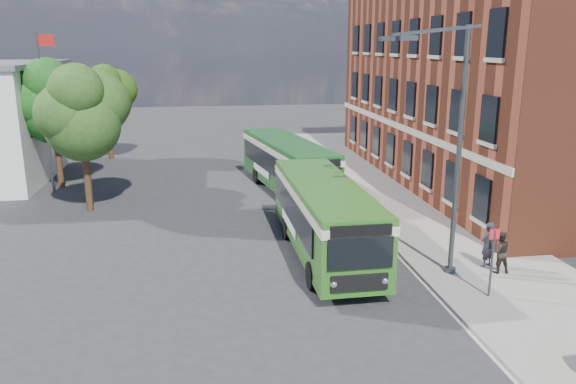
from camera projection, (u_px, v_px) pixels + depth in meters
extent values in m
plane|color=#29292B|center=(303.00, 263.00, 22.13)|extent=(120.00, 120.00, 0.00)
cube|color=gray|center=(403.00, 200.00, 30.77)|extent=(6.00, 48.00, 0.15)
cube|color=beige|center=(349.00, 204.00, 30.35)|extent=(0.12, 48.00, 0.01)
cube|color=brown|center=(496.00, 85.00, 34.11)|extent=(12.00, 26.00, 12.00)
cube|color=beige|center=(398.00, 126.00, 33.84)|extent=(0.12, 26.00, 0.35)
cylinder|color=#3B3E40|center=(45.00, 115.00, 31.62)|extent=(0.10, 0.10, 9.00)
cube|color=#A91413|center=(46.00, 40.00, 30.64)|extent=(0.90, 0.02, 0.60)
cylinder|color=#3B3E40|center=(450.00, 271.00, 20.93)|extent=(0.44, 0.44, 0.30)
cylinder|color=#3B3E40|center=(458.00, 157.00, 19.83)|extent=(0.18, 0.18, 9.00)
cube|color=#3B3E40|center=(441.00, 30.00, 17.98)|extent=(2.58, 0.46, 0.37)
cube|color=#3B3E40|center=(426.00, 31.00, 19.13)|extent=(2.58, 0.46, 0.37)
cube|color=#3B3E40|center=(409.00, 38.00, 17.41)|extent=(0.55, 0.22, 0.16)
cube|color=#3B3E40|center=(387.00, 39.00, 19.48)|extent=(0.55, 0.22, 0.16)
cylinder|color=#3B3E40|center=(491.00, 266.00, 18.60)|extent=(0.08, 0.08, 2.50)
cube|color=red|center=(495.00, 234.00, 18.33)|extent=(0.35, 0.04, 0.35)
cube|color=#2D621E|center=(324.00, 213.00, 22.58)|extent=(2.66, 10.02, 2.45)
cube|color=#2D621E|center=(324.00, 243.00, 22.90)|extent=(2.70, 10.06, 0.14)
cube|color=black|center=(292.00, 210.00, 22.63)|extent=(0.21, 8.18, 1.10)
cube|color=black|center=(353.00, 207.00, 23.04)|extent=(0.21, 8.18, 1.10)
cube|color=beige|center=(325.00, 193.00, 22.37)|extent=(2.72, 10.08, 0.32)
cube|color=#2D621E|center=(325.00, 185.00, 22.28)|extent=(2.56, 9.92, 0.12)
cube|color=black|center=(360.00, 253.00, 17.75)|extent=(2.15, 0.11, 1.05)
cube|color=black|center=(361.00, 231.00, 17.55)|extent=(2.00, 0.11, 0.38)
cube|color=black|center=(360.00, 283.00, 17.99)|extent=(1.90, 0.11, 0.55)
sphere|color=silver|center=(334.00, 284.00, 17.87)|extent=(0.26, 0.26, 0.26)
sphere|color=silver|center=(385.00, 281.00, 18.14)|extent=(0.26, 0.26, 0.26)
cube|color=black|center=(301.00, 179.00, 27.31)|extent=(2.00, 0.11, 0.90)
cube|color=white|center=(289.00, 222.00, 23.49)|extent=(0.09, 3.20, 0.45)
cylinder|color=black|center=(312.00, 276.00, 19.67)|extent=(0.30, 1.00, 1.00)
cylinder|color=black|center=(376.00, 271.00, 20.05)|extent=(0.30, 1.00, 1.00)
cylinder|color=black|center=(287.00, 228.00, 24.80)|extent=(0.30, 1.00, 1.00)
cylinder|color=black|center=(338.00, 225.00, 25.18)|extent=(0.30, 1.00, 1.00)
cube|color=#184E1C|center=(287.00, 162.00, 32.56)|extent=(4.31, 10.82, 2.45)
cube|color=#184E1C|center=(287.00, 183.00, 32.88)|extent=(4.35, 10.87, 0.14)
cube|color=black|center=(265.00, 160.00, 32.41)|extent=(1.61, 8.62, 1.10)
cube|color=black|center=(306.00, 157.00, 33.20)|extent=(1.61, 8.62, 1.10)
cube|color=beige|center=(287.00, 148.00, 32.35)|extent=(4.37, 10.89, 0.32)
cube|color=#184E1C|center=(287.00, 142.00, 32.26)|extent=(4.19, 10.70, 0.12)
cube|color=black|center=(321.00, 179.00, 27.65)|extent=(2.13, 0.45, 1.05)
cube|color=black|center=(322.00, 164.00, 27.45)|extent=(1.98, 0.43, 0.38)
cube|color=black|center=(321.00, 198.00, 27.90)|extent=(1.88, 0.41, 0.55)
sphere|color=silver|center=(305.00, 200.00, 27.65)|extent=(0.26, 0.26, 0.26)
sphere|color=silver|center=(337.00, 197.00, 28.18)|extent=(0.26, 0.26, 0.26)
cube|color=black|center=(262.00, 143.00, 37.36)|extent=(1.98, 0.43, 0.90)
cube|color=white|center=(261.00, 170.00, 33.23)|extent=(0.60, 3.16, 0.45)
cylinder|color=black|center=(287.00, 200.00, 29.34)|extent=(0.45, 1.03, 1.00)
cylinder|color=black|center=(329.00, 196.00, 30.06)|extent=(0.45, 1.03, 1.00)
cylinder|color=black|center=(257.00, 175.00, 34.79)|extent=(0.45, 1.03, 1.00)
cylinder|color=black|center=(292.00, 173.00, 35.51)|extent=(0.45, 1.03, 1.00)
imported|color=black|center=(487.00, 245.00, 21.19)|extent=(0.77, 0.68, 1.76)
imported|color=black|center=(500.00, 252.00, 20.67)|extent=(0.81, 0.65, 1.60)
cylinder|color=#331E12|center=(88.00, 180.00, 28.81)|extent=(0.36, 0.36, 3.22)
sphere|color=#284719|center=(82.00, 123.00, 28.06)|extent=(3.80, 3.80, 3.80)
sphere|color=#284719|center=(98.00, 103.00, 28.49)|extent=(3.22, 3.22, 3.22)
sphere|color=#284719|center=(65.00, 113.00, 27.33)|extent=(2.92, 2.92, 2.92)
sphere|color=#284719|center=(76.00, 91.00, 26.94)|extent=(2.63, 2.63, 2.63)
cylinder|color=#331E12|center=(59.00, 161.00, 33.48)|extent=(0.36, 0.36, 3.29)
sphere|color=#194716|center=(54.00, 111.00, 32.72)|extent=(3.88, 3.88, 3.88)
sphere|color=#194716|center=(68.00, 93.00, 33.15)|extent=(3.29, 3.29, 3.29)
sphere|color=#194716|center=(38.00, 101.00, 31.97)|extent=(2.99, 2.99, 2.99)
sphere|color=#194716|center=(47.00, 82.00, 31.57)|extent=(2.69, 2.69, 2.69)
cylinder|color=#331E12|center=(110.00, 139.00, 42.15)|extent=(0.36, 0.36, 3.01)
sphere|color=#234211|center=(107.00, 102.00, 41.46)|extent=(3.55, 3.55, 3.55)
sphere|color=#234211|center=(117.00, 90.00, 41.86)|extent=(3.01, 3.01, 3.01)
sphere|color=#234211|center=(97.00, 96.00, 40.77)|extent=(2.73, 2.73, 2.73)
sphere|color=#234211|center=(104.00, 81.00, 40.41)|extent=(2.46, 2.46, 2.46)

